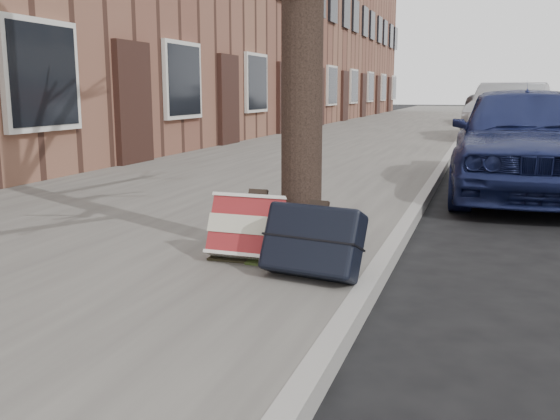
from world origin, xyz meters
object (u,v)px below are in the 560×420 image
(suitcase_red, at_px, (254,228))
(car_near_front, at_px, (523,139))
(suitcase_navy, at_px, (313,241))
(car_near_mid, at_px, (510,112))

(suitcase_red, height_order, car_near_front, car_near_front)
(suitcase_navy, bearing_deg, suitcase_red, 161.85)
(suitcase_red, relative_size, suitcase_navy, 0.96)
(suitcase_red, relative_size, car_near_mid, 0.13)
(suitcase_red, distance_m, car_near_front, 4.79)
(suitcase_red, distance_m, car_near_mid, 13.52)
(car_near_mid, bearing_deg, car_near_front, -81.66)
(car_near_front, bearing_deg, suitcase_red, -115.19)
(suitcase_navy, xyz_separation_m, car_near_front, (1.44, 4.64, 0.35))
(suitcase_navy, relative_size, car_near_mid, 0.14)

